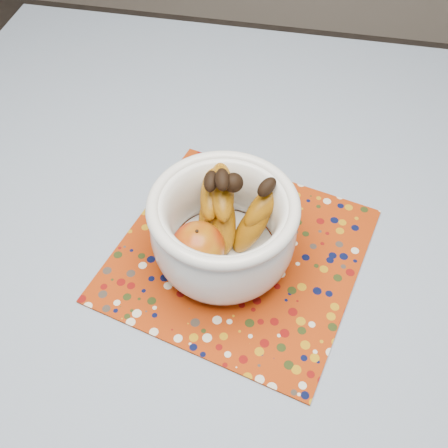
% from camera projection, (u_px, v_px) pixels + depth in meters
% --- Properties ---
extents(table, '(1.20, 1.20, 0.75)m').
position_uv_depth(table, '(223.00, 272.00, 0.93)').
color(table, brown).
rests_on(table, ground).
extents(tablecloth, '(1.32, 1.32, 0.01)m').
position_uv_depth(tablecloth, '(223.00, 245.00, 0.87)').
color(tablecloth, slate).
rests_on(tablecloth, table).
extents(placemat, '(0.45, 0.45, 0.00)m').
position_uv_depth(placemat, '(239.00, 254.00, 0.85)').
color(placemat, '#962C08').
rests_on(placemat, tablecloth).
extents(fruit_bowl, '(0.24, 0.22, 0.17)m').
position_uv_depth(fruit_bowl, '(226.00, 224.00, 0.79)').
color(fruit_bowl, white).
rests_on(fruit_bowl, placemat).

